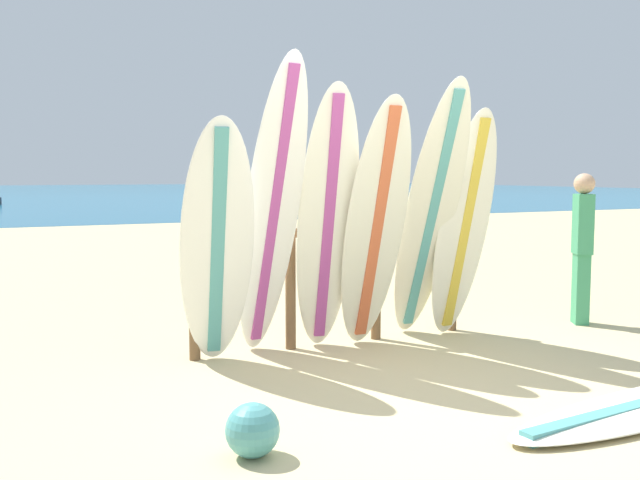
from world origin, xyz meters
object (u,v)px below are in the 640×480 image
Objects in this scene: surfboard_leaning_left at (272,210)px; surfboard_leaning_right at (464,226)px; surfboard_rack at (335,265)px; beach_ball at (252,430)px; surfboard_leaning_center at (376,225)px; surfboard_leaning_far_left at (217,244)px; beachgoer_standing at (582,242)px; surfboard_leaning_center_right at (430,215)px; surfboard_leaning_center_left at (327,221)px.

surfboard_leaning_left is 1.17× the size of surfboard_leaning_right.
beach_ball is (-1.55, -2.08, -0.57)m from surfboard_rack.
surfboard_rack is 0.55m from surfboard_leaning_center.
surfboard_rack is at bearing 53.38° from beach_ball.
beachgoer_standing is at bearing -0.01° from surfboard_leaning_far_left.
surfboard_rack is 1.24m from surfboard_leaning_right.
surfboard_leaning_center_right is at bearing -1.15° from surfboard_leaning_far_left.
surfboard_rack is 1.15× the size of surfboard_leaning_center_right.
surfboard_rack is at bearing 120.50° from surfboard_leaning_center.
surfboard_leaning_far_left is 1.00m from surfboard_leaning_center_left.
surfboard_leaning_center_right is at bearing -3.86° from surfboard_leaning_left.
surfboard_leaning_center_left is (0.50, 0.00, -0.10)m from surfboard_leaning_left.
beachgoer_standing is at bearing 1.17° from surfboard_leaning_center_right.
surfboard_leaning_left is 8.27× the size of beach_ball.
surfboard_leaning_left is at bearing 177.27° from surfboard_leaning_right.
surfboard_leaning_left is 2.28m from beach_ball.
surfboard_leaning_center_left reaches higher than surfboard_rack.
surfboard_rack is 2.65m from beach_ball.
surfboard_leaning_right is (1.34, -0.09, -0.08)m from surfboard_leaning_center_left.
surfboard_leaning_center_left is at bearing 166.30° from surfboard_leaning_center.
surfboard_leaning_far_left is at bearing 178.54° from surfboard_leaning_center.
surfboard_leaning_far_left is 1.98m from beach_ball.
beachgoer_standing is at bearing -1.31° from surfboard_leaning_center_left.
surfboard_leaning_center is at bearing 44.48° from beach_ball.
surfboard_leaning_center_left is (-0.20, -0.26, 0.41)m from surfboard_rack.
surfboard_leaning_left is 1.84m from surfboard_leaning_right.
beach_ball is (-0.37, -1.76, -0.83)m from surfboard_leaning_far_left.
surfboard_leaning_center is (0.90, -0.09, -0.14)m from surfboard_leaning_left.
surfboard_leaning_right is at bearing 1.70° from surfboard_leaning_center_right.
surfboard_leaning_center_right is 0.39m from surfboard_leaning_right.
surfboard_leaning_far_left is 0.79× the size of surfboard_leaning_left.
surfboard_leaning_center_right reaches higher than surfboard_leaning_right.
beach_ball is at bearing -147.16° from surfboard_leaning_right.
surfboard_leaning_left is 1.46m from surfboard_leaning_center_right.
surfboard_leaning_center_right is (0.55, -0.00, 0.07)m from surfboard_leaning_center.
surfboard_leaning_left is (-0.69, -0.26, 0.51)m from surfboard_rack.
beachgoer_standing is 4.59m from beach_ball.
surfboard_leaning_center_right reaches higher than surfboard_leaning_far_left.
surfboard_leaning_far_left is 0.55m from surfboard_leaning_left.
surfboard_leaning_far_left is 1.39m from surfboard_leaning_center.
surfboard_leaning_right is at bearing -0.69° from surfboard_leaning_far_left.
surfboard_leaning_left is (0.48, 0.06, 0.25)m from surfboard_leaning_far_left.
beachgoer_standing is (2.42, 0.03, -0.24)m from surfboard_leaning_center.
surfboard_leaning_right is (1.14, -0.35, 0.33)m from surfboard_rack.
surfboard_leaning_left is at bearing 178.96° from beachgoer_standing.
surfboard_leaning_center_left is at bearing 178.69° from beachgoer_standing.
surfboard_leaning_center_left reaches higher than beachgoer_standing.
surfboard_leaning_far_left is 2.32m from surfboard_leaning_right.
surfboard_leaning_center is 0.93m from surfboard_leaning_right.
surfboard_leaning_left is at bearing 176.14° from surfboard_leaning_center_right.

